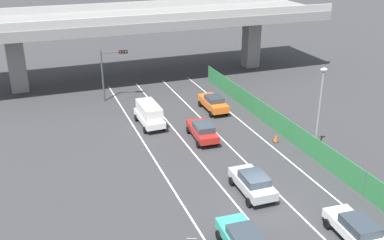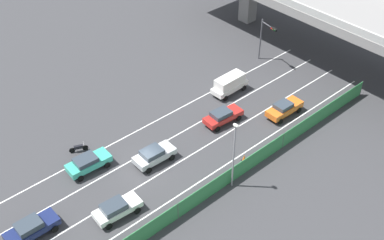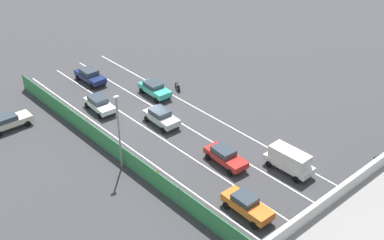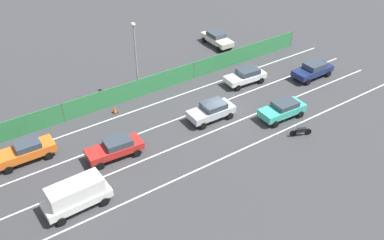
{
  "view_description": "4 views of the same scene",
  "coord_description": "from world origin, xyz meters",
  "px_view_note": "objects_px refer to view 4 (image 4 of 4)",
  "views": [
    {
      "loc": [
        -13.34,
        -22.43,
        16.87
      ],
      "look_at": [
        -0.97,
        10.77,
        1.99
      ],
      "focal_mm": 41.43,
      "sensor_mm": 36.0,
      "label": 1
    },
    {
      "loc": [
        29.55,
        -20.19,
        34.1
      ],
      "look_at": [
        -0.26,
        6.42,
        2.42
      ],
      "focal_mm": 46.3,
      "sensor_mm": 36.0,
      "label": 2
    },
    {
      "loc": [
        28.14,
        37.41,
        28.27
      ],
      "look_at": [
        -1.86,
        4.0,
        1.03
      ],
      "focal_mm": 47.47,
      "sensor_mm": 36.0,
      "label": 3
    },
    {
      "loc": [
        -25.62,
        20.76,
        22.15
      ],
      "look_at": [
        -0.9,
        3.89,
        1.42
      ],
      "focal_mm": 40.09,
      "sensor_mm": 36.0,
      "label": 4
    }
  ],
  "objects_px": {
    "car_hatchback_white": "(246,76)",
    "parked_sedan_cream": "(217,38)",
    "car_sedan_silver": "(212,110)",
    "car_sedan_red": "(115,148)",
    "car_van_white": "(76,194)",
    "traffic_cone": "(115,109)",
    "car_taxi_teal": "(283,109)",
    "motorcycle": "(301,131)",
    "street_lamp": "(136,53)",
    "car_taxi_orange": "(25,151)",
    "car_sedan_navy": "(313,70)"
  },
  "relations": [
    {
      "from": "car_hatchback_white",
      "to": "car_sedan_red",
      "type": "bearing_deg",
      "value": 101.24
    },
    {
      "from": "traffic_cone",
      "to": "street_lamp",
      "type": "bearing_deg",
      "value": -64.51
    },
    {
      "from": "car_taxi_orange",
      "to": "street_lamp",
      "type": "distance_m",
      "value": 13.28
    },
    {
      "from": "car_sedan_navy",
      "to": "car_van_white",
      "type": "distance_m",
      "value": 27.92
    },
    {
      "from": "car_sedan_navy",
      "to": "car_van_white",
      "type": "xyz_separation_m",
      "value": [
        -3.83,
        27.65,
        0.33
      ]
    },
    {
      "from": "car_sedan_silver",
      "to": "car_sedan_red",
      "type": "bearing_deg",
      "value": 89.82
    },
    {
      "from": "car_sedan_red",
      "to": "car_hatchback_white",
      "type": "distance_m",
      "value": 16.65
    },
    {
      "from": "car_hatchback_white",
      "to": "parked_sedan_cream",
      "type": "xyz_separation_m",
      "value": [
        9.08,
        -3.14,
        -0.01
      ]
    },
    {
      "from": "car_sedan_red",
      "to": "car_sedan_navy",
      "type": "height_order",
      "value": "car_sedan_navy"
    },
    {
      "from": "car_hatchback_white",
      "to": "car_sedan_navy",
      "type": "bearing_deg",
      "value": -114.27
    },
    {
      "from": "street_lamp",
      "to": "traffic_cone",
      "type": "bearing_deg",
      "value": 115.49
    },
    {
      "from": "car_sedan_navy",
      "to": "motorcycle",
      "type": "height_order",
      "value": "car_sedan_navy"
    },
    {
      "from": "car_sedan_silver",
      "to": "car_taxi_orange",
      "type": "bearing_deg",
      "value": 76.92
    },
    {
      "from": "car_sedan_navy",
      "to": "traffic_cone",
      "type": "distance_m",
      "value": 21.05
    },
    {
      "from": "car_taxi_teal",
      "to": "car_sedan_red",
      "type": "bearing_deg",
      "value": 77.02
    },
    {
      "from": "car_sedan_silver",
      "to": "car_van_white",
      "type": "distance_m",
      "value": 14.64
    },
    {
      "from": "car_sedan_red",
      "to": "street_lamp",
      "type": "distance_m",
      "value": 10.31
    },
    {
      "from": "street_lamp",
      "to": "car_sedan_navy",
      "type": "bearing_deg",
      "value": -113.16
    },
    {
      "from": "motorcycle",
      "to": "parked_sedan_cream",
      "type": "relative_size",
      "value": 0.39
    },
    {
      "from": "car_sedan_silver",
      "to": "car_hatchback_white",
      "type": "distance_m",
      "value": 7.54
    },
    {
      "from": "car_sedan_silver",
      "to": "car_van_white",
      "type": "height_order",
      "value": "car_van_white"
    },
    {
      "from": "car_sedan_red",
      "to": "car_van_white",
      "type": "distance_m",
      "value": 5.89
    },
    {
      "from": "car_hatchback_white",
      "to": "street_lamp",
      "type": "relative_size",
      "value": 0.59
    },
    {
      "from": "car_sedan_red",
      "to": "car_hatchback_white",
      "type": "bearing_deg",
      "value": -78.76
    },
    {
      "from": "street_lamp",
      "to": "motorcycle",
      "type": "bearing_deg",
      "value": -149.29
    },
    {
      "from": "traffic_cone",
      "to": "parked_sedan_cream",
      "type": "bearing_deg",
      "value": -68.86
    },
    {
      "from": "car_sedan_silver",
      "to": "parked_sedan_cream",
      "type": "relative_size",
      "value": 0.94
    },
    {
      "from": "car_taxi_teal",
      "to": "car_hatchback_white",
      "type": "relative_size",
      "value": 1.01
    },
    {
      "from": "car_sedan_silver",
      "to": "parked_sedan_cream",
      "type": "bearing_deg",
      "value": -38.8
    },
    {
      "from": "car_sedan_silver",
      "to": "parked_sedan_cream",
      "type": "distance_m",
      "value": 15.86
    },
    {
      "from": "motorcycle",
      "to": "street_lamp",
      "type": "relative_size",
      "value": 0.24
    },
    {
      "from": "car_sedan_navy",
      "to": "car_sedan_silver",
      "type": "distance_m",
      "value": 13.46
    },
    {
      "from": "car_taxi_orange",
      "to": "car_taxi_teal",
      "type": "height_order",
      "value": "car_taxi_orange"
    },
    {
      "from": "parked_sedan_cream",
      "to": "street_lamp",
      "type": "distance_m",
      "value": 14.68
    },
    {
      "from": "car_taxi_orange",
      "to": "car_van_white",
      "type": "bearing_deg",
      "value": -168.91
    },
    {
      "from": "car_sedan_silver",
      "to": "car_hatchback_white",
      "type": "bearing_deg",
      "value": -64.25
    },
    {
      "from": "motorcycle",
      "to": "parked_sedan_cream",
      "type": "xyz_separation_m",
      "value": [
        18.73,
        -5.13,
        0.43
      ]
    },
    {
      "from": "car_taxi_orange",
      "to": "parked_sedan_cream",
      "type": "xyz_separation_m",
      "value": [
        8.73,
        -25.54,
        -0.03
      ]
    },
    {
      "from": "car_taxi_teal",
      "to": "parked_sedan_cream",
      "type": "height_order",
      "value": "car_taxi_teal"
    },
    {
      "from": "car_sedan_red",
      "to": "car_taxi_teal",
      "type": "distance_m",
      "value": 15.41
    },
    {
      "from": "car_sedan_navy",
      "to": "car_sedan_silver",
      "type": "relative_size",
      "value": 1.05
    },
    {
      "from": "car_van_white",
      "to": "traffic_cone",
      "type": "distance_m",
      "value": 12.0
    },
    {
      "from": "car_sedan_red",
      "to": "car_sedan_silver",
      "type": "relative_size",
      "value": 1.07
    },
    {
      "from": "parked_sedan_cream",
      "to": "traffic_cone",
      "type": "bearing_deg",
      "value": 111.14
    },
    {
      "from": "car_taxi_teal",
      "to": "motorcycle",
      "type": "distance_m",
      "value": 3.05
    },
    {
      "from": "car_hatchback_white",
      "to": "street_lamp",
      "type": "bearing_deg",
      "value": 67.56
    },
    {
      "from": "car_taxi_orange",
      "to": "car_hatchback_white",
      "type": "height_order",
      "value": "car_taxi_orange"
    },
    {
      "from": "motorcycle",
      "to": "car_van_white",
      "type": "bearing_deg",
      "value": 81.57
    },
    {
      "from": "car_van_white",
      "to": "motorcycle",
      "type": "bearing_deg",
      "value": -98.43
    },
    {
      "from": "car_sedan_silver",
      "to": "car_taxi_orange",
      "type": "height_order",
      "value": "car_taxi_orange"
    }
  ]
}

